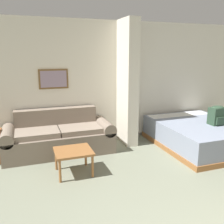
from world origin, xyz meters
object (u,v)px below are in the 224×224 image
(couch, at_px, (59,137))
(bed, at_px, (198,134))
(backpack, at_px, (217,115))
(coffee_table, at_px, (73,153))

(couch, bearing_deg, bed, -12.59)
(backpack, bearing_deg, bed, 136.96)
(bed, height_order, backpack, backpack)
(couch, distance_m, coffee_table, 1.01)
(couch, bearing_deg, backpack, -15.60)
(coffee_table, xyz_separation_m, bed, (2.72, 0.37, -0.09))
(coffee_table, bearing_deg, backpack, 2.88)
(backpack, bearing_deg, coffee_table, -177.12)
(backpack, bearing_deg, couch, 164.40)
(bed, relative_size, backpack, 5.24)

